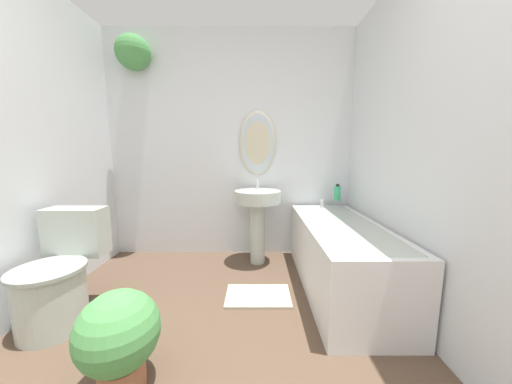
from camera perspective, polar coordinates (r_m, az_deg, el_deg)
wall_back at (r=2.86m, az=-7.51°, el=11.70°), size 2.71×0.33×2.40m
wall_right at (r=1.90m, az=33.88°, el=9.49°), size 0.06×2.58×2.40m
toilet at (r=2.21m, az=-37.78°, el=-14.93°), size 0.42×0.58×0.74m
pedestal_sink at (r=2.60m, az=0.14°, el=-3.92°), size 0.46×0.46×0.85m
bathtub at (r=2.30m, az=18.05°, el=-13.07°), size 0.60×1.48×0.64m
shampoo_bottle at (r=2.81m, az=17.39°, el=-0.18°), size 0.07×0.07×0.17m
potted_plant at (r=1.52m, az=-28.38°, el=-26.35°), size 0.38×0.38×0.49m
bath_mat at (r=2.18m, az=0.25°, el=-22.10°), size 0.50×0.33×0.02m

